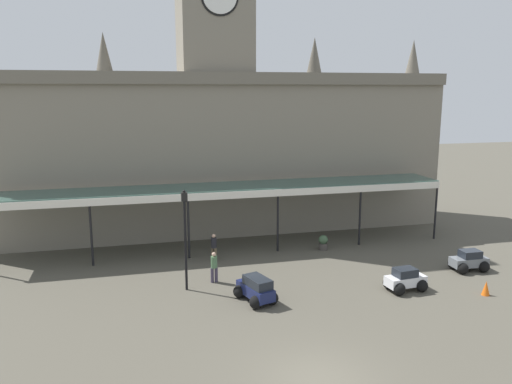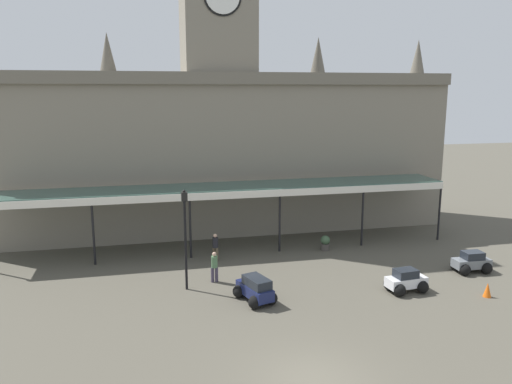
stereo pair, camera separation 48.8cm
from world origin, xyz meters
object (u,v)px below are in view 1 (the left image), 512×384
at_px(pedestrian_beside_cars, 214,266).
at_px(victorian_lamppost, 185,229).
at_px(pedestrian_crossing_forecourt, 214,246).
at_px(car_navy_estate, 256,290).
at_px(planter_near_kerb, 323,242).
at_px(traffic_cone, 486,288).
at_px(car_grey_sedan, 469,262).
at_px(car_white_sedan, 405,281).

xyz_separation_m(pedestrian_beside_cars, victorian_lamppost, (-1.55, -0.69, 2.33)).
xyz_separation_m(pedestrian_crossing_forecourt, pedestrian_beside_cars, (-0.57, -3.46, 0.00)).
bearing_deg(car_navy_estate, pedestrian_beside_cars, 117.35).
bearing_deg(pedestrian_crossing_forecourt, pedestrian_beside_cars, -99.32).
bearing_deg(planter_near_kerb, pedestrian_beside_cars, -153.18).
bearing_deg(victorian_lamppost, planter_near_kerb, 26.36).
bearing_deg(victorian_lamppost, pedestrian_beside_cars, 23.99).
height_order(pedestrian_beside_cars, traffic_cone, pedestrian_beside_cars).
relative_size(car_navy_estate, victorian_lamppost, 0.46).
height_order(car_grey_sedan, planter_near_kerb, car_grey_sedan).
distance_m(pedestrian_crossing_forecourt, traffic_cone, 15.01).
distance_m(pedestrian_crossing_forecourt, victorian_lamppost, 5.21).
xyz_separation_m(car_grey_sedan, car_white_sedan, (-5.05, -1.77, 0.00)).
bearing_deg(pedestrian_beside_cars, car_grey_sedan, -6.87).
bearing_deg(planter_near_kerb, car_grey_sedan, -40.42).
xyz_separation_m(victorian_lamppost, traffic_cone, (14.47, -4.36, -2.87)).
xyz_separation_m(pedestrian_crossing_forecourt, traffic_cone, (12.35, -8.52, -0.54)).
height_order(pedestrian_crossing_forecourt, planter_near_kerb, pedestrian_crossing_forecourt).
distance_m(car_white_sedan, traffic_cone, 3.92).
height_order(car_navy_estate, pedestrian_crossing_forecourt, pedestrian_crossing_forecourt).
bearing_deg(car_grey_sedan, pedestrian_beside_cars, 173.13).
xyz_separation_m(car_white_sedan, pedestrian_beside_cars, (-9.32, 3.50, 0.41)).
bearing_deg(victorian_lamppost, car_grey_sedan, -3.73).
height_order(car_navy_estate, victorian_lamppost, victorian_lamppost).
height_order(car_navy_estate, planter_near_kerb, car_navy_estate).
xyz_separation_m(pedestrian_crossing_forecourt, planter_near_kerb, (7.17, 0.45, -0.42)).
bearing_deg(victorian_lamppost, car_navy_estate, -36.54).
relative_size(pedestrian_beside_cars, traffic_cone, 2.28).
bearing_deg(pedestrian_crossing_forecourt, planter_near_kerb, 3.60).
distance_m(car_navy_estate, car_white_sedan, 7.79).
relative_size(car_grey_sedan, traffic_cone, 2.83).
relative_size(pedestrian_crossing_forecourt, traffic_cone, 2.28).
relative_size(car_grey_sedan, victorian_lamppost, 0.39).
bearing_deg(pedestrian_crossing_forecourt, car_navy_estate, -81.38).
distance_m(car_navy_estate, victorian_lamppost, 4.69).
distance_m(car_grey_sedan, traffic_cone, 3.63).
bearing_deg(car_navy_estate, victorian_lamppost, 143.46).
xyz_separation_m(car_white_sedan, victorian_lamppost, (-10.87, 2.81, 2.74)).
bearing_deg(traffic_cone, car_white_sedan, 156.67).
bearing_deg(car_grey_sedan, car_white_sedan, -160.66).
relative_size(car_navy_estate, car_white_sedan, 1.14).
bearing_deg(car_navy_estate, pedestrian_crossing_forecourt, 98.62).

